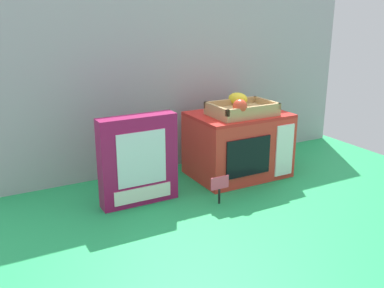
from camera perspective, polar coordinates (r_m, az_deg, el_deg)
The scene contains 7 objects.
ground_plane at distance 1.71m, azimuth 3.14°, elevation -5.12°, with size 1.70×1.70×0.00m, color #219E54.
display_back_panel at distance 1.85m, azimuth -1.22°, elevation 7.67°, with size 1.61×0.03×0.69m, color #A0A3A8.
toy_microwave at distance 1.77m, azimuth 5.93°, elevation -0.04°, with size 0.37×0.27×0.25m.
food_groups_crate at distance 1.71m, azimuth 6.36°, elevation 4.54°, with size 0.24×0.20×0.08m.
cookie_set_box at distance 1.51m, azimuth -6.92°, elevation -2.11°, with size 0.27×0.07×0.31m.
price_sign at distance 1.52m, azimuth 3.58°, elevation -5.37°, with size 0.07×0.01×0.10m.
loose_toy_apple at distance 1.98m, azimuth 11.97°, elevation -1.35°, with size 0.06×0.06×0.06m, color red.
Camera 1 is at (-0.84, -1.34, 0.66)m, focal length 41.46 mm.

